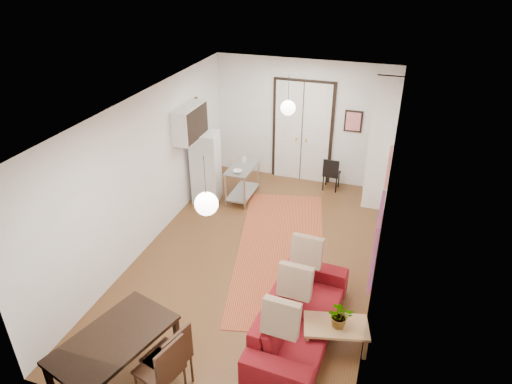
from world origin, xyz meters
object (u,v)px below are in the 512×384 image
(dining_chair_near, at_px, (170,345))
(black_side_chair, at_px, (332,170))
(coffee_table, at_px, (336,328))
(fridge, at_px, (206,167))
(kitchen_counter, at_px, (243,179))
(sofa, at_px, (300,316))
(dining_chair_far, at_px, (162,357))
(dining_table, at_px, (114,343))

(dining_chair_near, xyz_separation_m, black_side_chair, (1.04, 6.08, -0.13))
(coffee_table, bearing_deg, fridge, 135.41)
(coffee_table, height_order, dining_chair_near, dining_chair_near)
(coffee_table, distance_m, black_side_chair, 4.94)
(coffee_table, distance_m, kitchen_counter, 4.59)
(sofa, bearing_deg, dining_chair_far, 139.72)
(kitchen_counter, bearing_deg, black_side_chair, 33.10)
(dining_table, bearing_deg, dining_chair_near, 26.11)
(fridge, distance_m, dining_chair_near, 4.88)
(sofa, distance_m, dining_chair_near, 1.92)
(sofa, bearing_deg, fridge, 44.59)
(kitchen_counter, height_order, fridge, fridge)
(kitchen_counter, bearing_deg, dining_table, -87.54)
(coffee_table, xyz_separation_m, kitchen_counter, (-2.71, 3.69, 0.15))
(kitchen_counter, bearing_deg, fridge, -158.75)
(sofa, height_order, dining_chair_near, dining_chair_near)
(coffee_table, relative_size, dining_table, 0.59)
(dining_chair_far, relative_size, black_side_chair, 1.28)
(dining_table, relative_size, black_side_chair, 2.10)
(black_side_chair, bearing_deg, dining_table, 78.32)
(kitchen_counter, height_order, dining_table, dining_table)
(dining_table, bearing_deg, fridge, 100.61)
(dining_chair_far, bearing_deg, fridge, -146.39)
(coffee_table, bearing_deg, dining_chair_near, -147.70)
(sofa, distance_m, coffee_table, 0.53)
(sofa, relative_size, black_side_chair, 2.98)
(sofa, relative_size, kitchen_counter, 2.29)
(dining_table, xyz_separation_m, dining_chair_near, (0.60, 0.29, -0.14))
(dining_chair_near, xyz_separation_m, dining_chair_far, (0.00, -0.19, 0.00))
(coffee_table, xyz_separation_m, black_side_chair, (-0.90, 4.85, 0.12))
(sofa, relative_size, dining_chair_far, 2.32)
(sofa, bearing_deg, black_side_chair, 7.80)
(dining_chair_far, bearing_deg, coffee_table, 142.21)
(dining_table, xyz_separation_m, black_side_chair, (1.64, 6.37, -0.28))
(dining_table, bearing_deg, kitchen_counter, 91.93)
(coffee_table, relative_size, fridge, 0.62)
(sofa, bearing_deg, dining_chair_near, 135.78)
(dining_chair_near, relative_size, dining_chair_far, 1.00)
(fridge, distance_m, dining_table, 5.02)
(dining_table, height_order, dining_chair_far, dining_chair_far)
(fridge, bearing_deg, dining_chair_near, -79.81)
(sofa, height_order, kitchen_counter, kitchen_counter)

